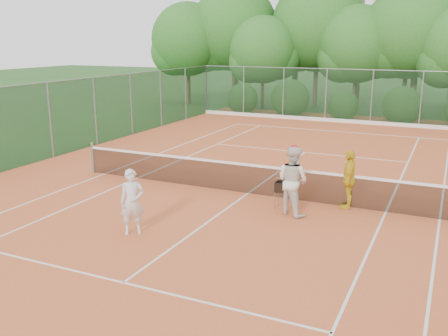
# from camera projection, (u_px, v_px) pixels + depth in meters

# --- Properties ---
(ground) EXTENTS (120.00, 120.00, 0.00)m
(ground) POSITION_uv_depth(u_px,v_px,m) (247.00, 194.00, 15.40)
(ground) COLOR #22491A
(ground) RESTS_ON ground
(clay_court) EXTENTS (18.00, 36.00, 0.02)m
(clay_court) POSITION_uv_depth(u_px,v_px,m) (247.00, 194.00, 15.39)
(clay_court) COLOR #D26130
(clay_court) RESTS_ON ground
(tennis_net) EXTENTS (11.97, 0.10, 1.10)m
(tennis_net) POSITION_uv_depth(u_px,v_px,m) (248.00, 178.00, 15.26)
(tennis_net) COLOR gray
(tennis_net) RESTS_ON clay_court
(player_white) EXTENTS (0.70, 0.67, 1.62)m
(player_white) POSITION_uv_depth(u_px,v_px,m) (132.00, 202.00, 12.07)
(player_white) COLOR silver
(player_white) RESTS_ON clay_court
(player_center_grp) EXTENTS (1.13, 1.02, 1.93)m
(player_center_grp) POSITION_uv_depth(u_px,v_px,m) (293.00, 180.00, 13.38)
(player_center_grp) COLOR silver
(player_center_grp) RESTS_ON clay_court
(player_yellow) EXTENTS (0.51, 1.02, 1.67)m
(player_yellow) POSITION_uv_depth(u_px,v_px,m) (349.00, 179.00, 13.95)
(player_yellow) COLOR yellow
(player_yellow) RESTS_ON clay_court
(ball_hopper) EXTENTS (0.34, 0.34, 0.77)m
(ball_hopper) POSITION_uv_depth(u_px,v_px,m) (282.00, 187.00, 13.95)
(ball_hopper) COLOR gray
(ball_hopper) RESTS_ON clay_court
(stray_ball_a) EXTENTS (0.07, 0.07, 0.07)m
(stray_ball_a) POSITION_uv_depth(u_px,v_px,m) (246.00, 132.00, 25.33)
(stray_ball_a) COLOR yellow
(stray_ball_a) RESTS_ON clay_court
(stray_ball_b) EXTENTS (0.07, 0.07, 0.07)m
(stray_ball_b) POSITION_uv_depth(u_px,v_px,m) (318.00, 133.00, 25.29)
(stray_ball_b) COLOR #C3E334
(stray_ball_b) RESTS_ON clay_court
(stray_ball_c) EXTENTS (0.07, 0.07, 0.07)m
(stray_ball_c) POSITION_uv_depth(u_px,v_px,m) (420.00, 147.00, 21.82)
(stray_ball_c) COLOR #D6EB36
(stray_ball_c) RESTS_ON clay_court
(court_markings) EXTENTS (11.03, 23.83, 0.01)m
(court_markings) POSITION_uv_depth(u_px,v_px,m) (247.00, 194.00, 15.39)
(court_markings) COLOR white
(court_markings) RESTS_ON clay_court
(fence_back) EXTENTS (18.07, 0.07, 3.00)m
(fence_back) POSITION_uv_depth(u_px,v_px,m) (348.00, 96.00, 28.19)
(fence_back) COLOR #19381E
(fence_back) RESTS_ON clay_court
(tropical_treeline) EXTENTS (32.10, 8.49, 15.03)m
(tropical_treeline) POSITION_uv_depth(u_px,v_px,m) (392.00, 32.00, 31.28)
(tropical_treeline) COLOR brown
(tropical_treeline) RESTS_ON ground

